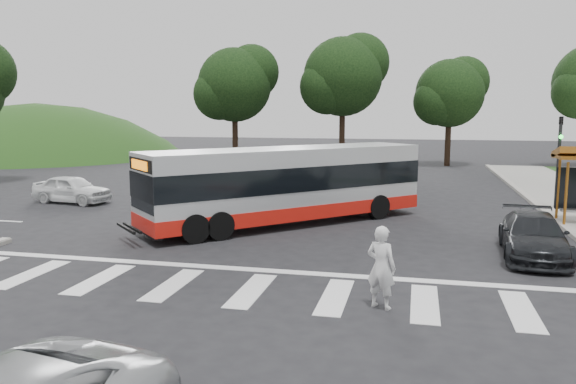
% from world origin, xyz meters
% --- Properties ---
extents(ground, '(140.00, 140.00, 0.00)m').
position_xyz_m(ground, '(0.00, 0.00, 0.00)').
color(ground, black).
rests_on(ground, ground).
extents(curb_east, '(0.30, 40.00, 0.15)m').
position_xyz_m(curb_east, '(9.00, 8.00, 0.07)').
color(curb_east, '#9E9991').
rests_on(curb_east, ground).
extents(hillside_nw, '(44.00, 44.00, 10.00)m').
position_xyz_m(hillside_nw, '(-32.00, 30.00, 0.00)').
color(hillside_nw, '#1B4014').
rests_on(hillside_nw, ground).
extents(crosswalk_ladder, '(18.00, 2.60, 0.01)m').
position_xyz_m(crosswalk_ladder, '(0.00, -5.00, 0.01)').
color(crosswalk_ladder, silver).
rests_on(crosswalk_ladder, ground).
extents(traffic_signal_ne_short, '(0.18, 0.37, 4.00)m').
position_xyz_m(traffic_signal_ne_short, '(9.60, 8.49, 2.48)').
color(traffic_signal_ne_short, black).
rests_on(traffic_signal_ne_short, ground).
extents(tree_north_a, '(6.60, 6.15, 10.17)m').
position_xyz_m(tree_north_a, '(-1.92, 26.07, 6.92)').
color(tree_north_a, black).
rests_on(tree_north_a, ground).
extents(tree_north_b, '(5.72, 5.33, 8.43)m').
position_xyz_m(tree_north_b, '(6.07, 28.06, 5.66)').
color(tree_north_b, black).
rests_on(tree_north_b, ground).
extents(tree_north_c, '(6.16, 5.74, 9.30)m').
position_xyz_m(tree_north_c, '(-9.92, 24.06, 6.29)').
color(tree_north_c, black).
rests_on(tree_north_c, ground).
extents(transit_bus, '(9.51, 9.59, 2.87)m').
position_xyz_m(transit_bus, '(-0.99, 2.99, 1.43)').
color(transit_bus, '#B4B6B9').
rests_on(transit_bus, ground).
extents(pedestrian, '(0.78, 0.66, 1.81)m').
position_xyz_m(pedestrian, '(3.06, -5.49, 0.91)').
color(pedestrian, silver).
rests_on(pedestrian, ground).
extents(dark_sedan, '(2.04, 4.41, 1.25)m').
position_xyz_m(dark_sedan, '(7.11, -0.14, 0.62)').
color(dark_sedan, black).
rests_on(dark_sedan, ground).
extents(west_car_white, '(3.96, 2.06, 1.29)m').
position_xyz_m(west_car_white, '(-11.83, 5.50, 0.64)').
color(west_car_white, silver).
rests_on(west_car_white, ground).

